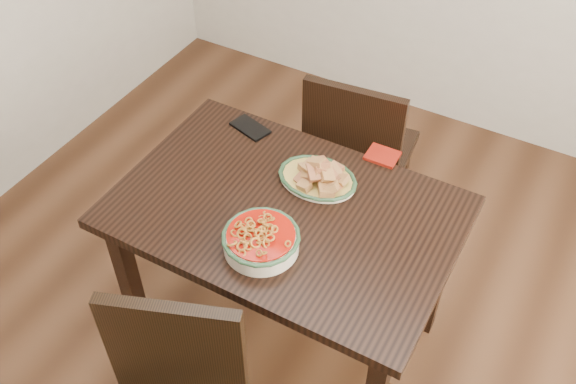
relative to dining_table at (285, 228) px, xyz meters
The scene contains 7 objects.
floor 0.65m from the dining_table, 10.48° to the right, with size 3.50×3.50×0.00m, color #371F11.
dining_table is the anchor object (origin of this frame).
chair_far 0.68m from the dining_table, 91.59° to the left, with size 0.46×0.46×0.89m.
fish_plate 0.23m from the dining_table, 78.85° to the left, with size 0.28×0.22×0.11m.
noodle_bowl 0.24m from the dining_table, 83.88° to the right, with size 0.25×0.25×0.08m.
smartphone 0.46m from the dining_table, 137.01° to the left, with size 0.15×0.08×0.01m, color black.
napkin 0.46m from the dining_table, 65.43° to the left, with size 0.12×0.10×0.01m, color maroon.
Camera 1 is at (0.67, -1.30, 2.33)m, focal length 40.00 mm.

